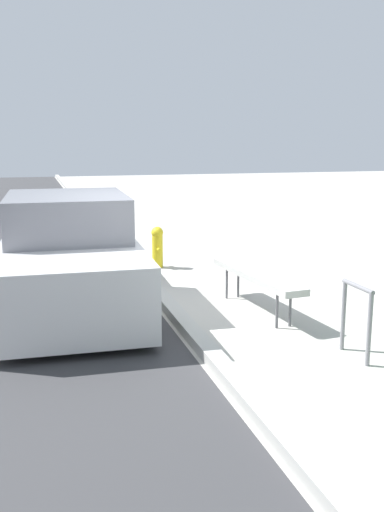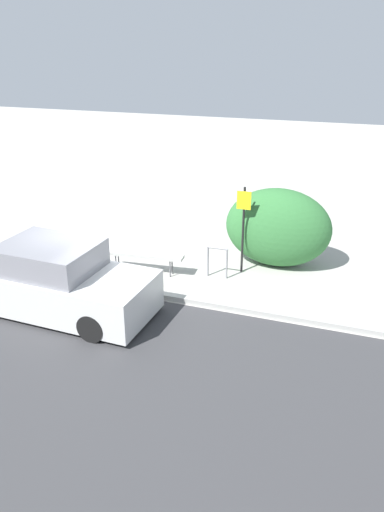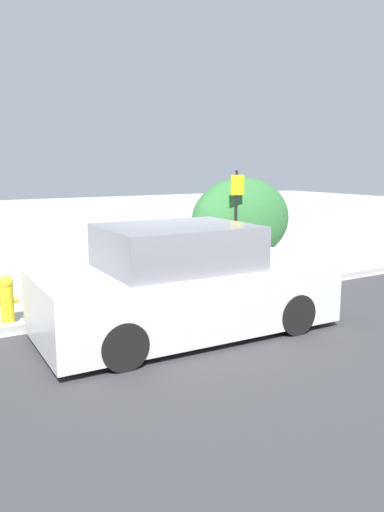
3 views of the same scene
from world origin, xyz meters
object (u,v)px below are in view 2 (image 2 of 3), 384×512
at_px(fire_hydrant, 27,253).
at_px(sign_post, 243,222).
at_px(bench, 143,255).
at_px(parked_car_near, 58,282).
at_px(bike_rack, 217,259).

bearing_deg(fire_hydrant, sign_post, 16.28).
distance_m(bench, parked_car_near, 2.63).
height_order(bench, sign_post, sign_post).
bearing_deg(fire_hydrant, bench, 12.82).
bearing_deg(fire_hydrant, bike_rack, 12.36).
relative_size(sign_post, fire_hydrant, 3.01).
relative_size(bench, bike_rack, 2.60).
xyz_separation_m(bike_rack, fire_hydrant, (-4.97, -1.09, -0.09)).
height_order(bike_rack, parked_car_near, parked_car_near).
bearing_deg(parked_car_near, fire_hydrant, 142.67).
height_order(bench, bike_rack, bike_rack).
bearing_deg(sign_post, bike_rack, -135.04).
bearing_deg(bike_rack, sign_post, 44.96).
xyz_separation_m(sign_post, parked_car_near, (-3.35, -3.35, -0.68)).
relative_size(fire_hydrant, parked_car_near, 0.18).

